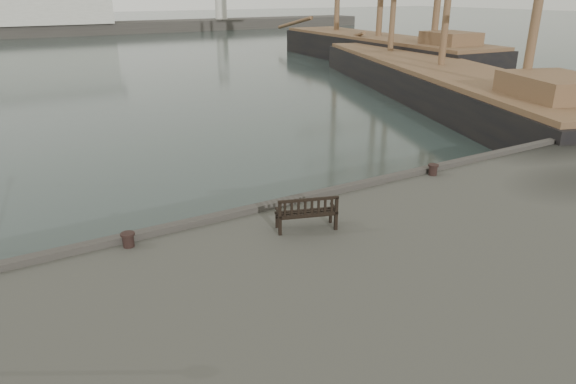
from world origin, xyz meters
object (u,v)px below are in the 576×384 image
at_px(bollard_left, 128,240).
at_px(bollard_right, 433,170).
at_px(tall_ship_main, 438,89).
at_px(tall_ship_far, 377,56).
at_px(bench, 306,219).

bearing_deg(bollard_left, bollard_right, 0.00).
relative_size(tall_ship_main, tall_ship_far, 1.13).
height_order(bollard_right, tall_ship_far, tall_ship_far).
height_order(bench, tall_ship_far, tall_ship_far).
distance_m(bollard_left, tall_ship_far, 48.63).
distance_m(bollard_right, tall_ship_main, 22.80).
xyz_separation_m(bollard_right, tall_ship_far, (25.15, 32.99, -0.87)).
height_order(tall_ship_main, tall_ship_far, tall_ship_main).
bearing_deg(tall_ship_far, tall_ship_main, -111.48).
bearing_deg(tall_ship_far, bench, -127.56).
relative_size(bench, tall_ship_main, 0.05).
bearing_deg(tall_ship_main, bench, -123.60).
xyz_separation_m(tall_ship_main, tall_ship_far, (8.56, 17.38, 0.19)).
relative_size(bollard_right, tall_ship_main, 0.01).
relative_size(bollard_left, bollard_right, 0.97).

